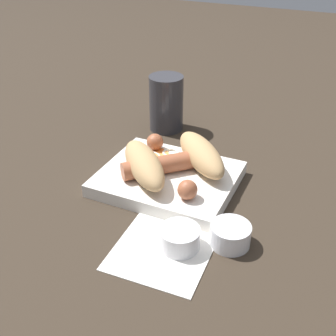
# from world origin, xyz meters

# --- Properties ---
(ground_plane) EXTENTS (3.00, 3.00, 0.00)m
(ground_plane) POSITION_xyz_m (0.00, 0.00, 0.00)
(ground_plane) COLOR #33281E
(food_tray) EXTENTS (0.21, 0.18, 0.02)m
(food_tray) POSITION_xyz_m (0.00, 0.00, 0.01)
(food_tray) COLOR silver
(food_tray) RESTS_ON ground_plane
(bread_roll) EXTENTS (0.21, 0.21, 0.04)m
(bread_roll) POSITION_xyz_m (-0.00, -0.01, 0.04)
(bread_roll) COLOR tan
(bread_roll) RESTS_ON food_tray
(sausage) EXTENTS (0.14, 0.14, 0.03)m
(sausage) POSITION_xyz_m (-0.00, -0.01, 0.04)
(sausage) COLOR #9E5638
(sausage) RESTS_ON food_tray
(pickled_veggies) EXTENTS (0.07, 0.08, 0.00)m
(pickled_veggies) POSITION_xyz_m (0.04, -0.04, 0.02)
(pickled_veggies) COLOR orange
(pickled_veggies) RESTS_ON food_tray
(napkin) EXTENTS (0.13, 0.13, 0.00)m
(napkin) POSITION_xyz_m (-0.06, 0.15, 0.00)
(napkin) COLOR white
(napkin) RESTS_ON ground_plane
(condiment_cup_near) EXTENTS (0.05, 0.05, 0.03)m
(condiment_cup_near) POSITION_xyz_m (-0.08, 0.13, 0.01)
(condiment_cup_near) COLOR white
(condiment_cup_near) RESTS_ON ground_plane
(condiment_cup_far) EXTENTS (0.05, 0.05, 0.03)m
(condiment_cup_far) POSITION_xyz_m (-0.14, 0.10, 0.01)
(condiment_cup_far) COLOR white
(condiment_cup_far) RESTS_ON ground_plane
(drink_glass) EXTENTS (0.07, 0.07, 0.11)m
(drink_glass) POSITION_xyz_m (0.09, -0.19, 0.06)
(drink_glass) COLOR #333338
(drink_glass) RESTS_ON ground_plane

